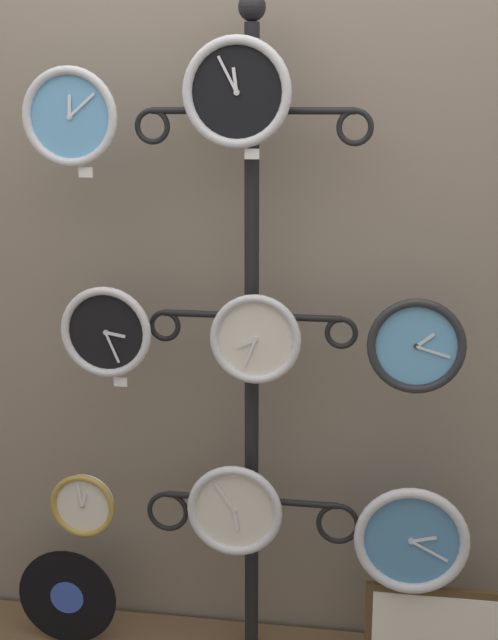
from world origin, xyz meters
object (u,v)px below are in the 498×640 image
object	(u,v)px
clock_top_center	(237,92)
clock_middle_right	(416,346)
clock_bottom_center	(235,510)
clock_bottom_right	(411,540)
clock_top_left	(70,117)
clock_middle_left	(106,332)
clock_bottom_left	(83,505)
picture_frame	(437,635)
vinyl_record	(67,597)
clock_middle_center	(256,339)
display_stand	(252,447)

from	to	relation	value
clock_top_center	clock_middle_right	world-z (taller)	clock_top_center
clock_middle_right	clock_bottom_center	size ratio (longest dim) A/B	0.95
clock_bottom_center	clock_bottom_right	distance (m)	0.52
clock_top_left	clock_top_center	size ratio (longest dim) A/B	0.92
clock_middle_left	clock_bottom_left	xyz separation A→B (m)	(-0.09, -0.00, -0.54)
clock_top_center	picture_frame	size ratio (longest dim) A/B	0.69
vinyl_record	clock_bottom_center	bearing A→B (deg)	-3.07
clock_middle_right	clock_bottom_right	world-z (taller)	clock_middle_right
clock_bottom_left	vinyl_record	xyz separation A→B (m)	(-0.08, 0.03, -0.34)
clock_middle_center	clock_middle_right	bearing A→B (deg)	-1.76
clock_bottom_left	clock_bottom_right	world-z (taller)	clock_bottom_right
clock_top_center	picture_frame	bearing A→B (deg)	-1.21
clock_middle_right	vinyl_record	xyz separation A→B (m)	(-1.05, 0.02, -0.87)
clock_bottom_right	vinyl_record	xyz separation A→B (m)	(-1.06, 0.03, -0.30)
clock_bottom_left	picture_frame	xyz separation A→B (m)	(1.07, 0.01, -0.34)
clock_top_center	picture_frame	world-z (taller)	clock_top_center
clock_middle_left	clock_bottom_left	distance (m)	0.55
clock_bottom_left	clock_bottom_right	xyz separation A→B (m)	(0.98, -0.00, -0.03)
clock_middle_right	clock_bottom_center	bearing A→B (deg)	-178.55
clock_middle_right	clock_top_left	bearing A→B (deg)	-179.79
picture_frame	clock_middle_left	bearing A→B (deg)	-179.35
display_stand	clock_middle_right	size ratio (longest dim) A/B	7.54
clock_middle_center	picture_frame	bearing A→B (deg)	-1.30
clock_top_center	clock_middle_center	distance (m)	0.67
clock_top_left	clock_middle_left	bearing A→B (deg)	-4.42
clock_bottom_left	vinyl_record	world-z (taller)	clock_bottom_left
clock_bottom_left	vinyl_record	distance (m)	0.35
clock_middle_center	clock_middle_right	distance (m)	0.45
clock_top_center	clock_bottom_left	world-z (taller)	clock_top_center
clock_middle_left	vinyl_record	distance (m)	0.90
display_stand	clock_top_left	xyz separation A→B (m)	(-0.48, -0.10, 0.97)
clock_top_left	vinyl_record	bearing A→B (deg)	167.76
clock_middle_right	clock_bottom_right	xyz separation A→B (m)	(0.01, -0.02, -0.57)
clock_top_left	clock_middle_left	world-z (taller)	clock_top_left
clock_bottom_right	picture_frame	world-z (taller)	clock_bottom_right
clock_top_left	clock_middle_center	xyz separation A→B (m)	(0.51, 0.02, -0.61)
clock_middle_right	clock_middle_center	bearing A→B (deg)	178.24
display_stand	clock_middle_center	xyz separation A→B (m)	(0.02, -0.08, 0.36)
clock_middle_center	clock_middle_right	world-z (taller)	clock_middle_right
clock_middle_right	vinyl_record	bearing A→B (deg)	179.10
clock_middle_center	vinyl_record	distance (m)	1.06
clock_middle_right	display_stand	bearing A→B (deg)	168.72
display_stand	clock_top_left	size ratio (longest dim) A/B	7.48
display_stand	clock_bottom_right	xyz separation A→B (m)	(0.48, -0.11, -0.21)
display_stand	clock_middle_center	world-z (taller)	display_stand
vinyl_record	clock_bottom_left	bearing A→B (deg)	-20.54
clock_bottom_left	clock_top_center	bearing A→B (deg)	3.26
display_stand	clock_bottom_left	distance (m)	0.54
clock_middle_center	vinyl_record	size ratio (longest dim) A/B	0.81
clock_top_left	vinyl_record	size ratio (longest dim) A/B	0.85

